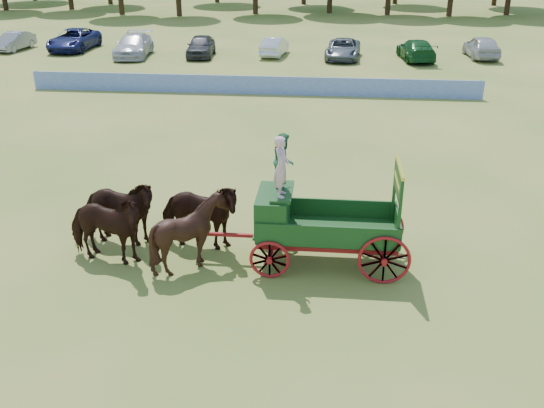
{
  "coord_description": "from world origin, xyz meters",
  "views": [
    {
      "loc": [
        3.58,
        -16.22,
        8.45
      ],
      "look_at": [
        2.0,
        -0.28,
        1.3
      ],
      "focal_mm": 40.0,
      "sensor_mm": 36.0,
      "label": 1
    }
  ],
  "objects": [
    {
      "name": "horse_lead_left",
      "position": [
        -2.47,
        -1.83,
        1.05
      ],
      "size": [
        2.65,
        1.57,
        2.1
      ],
      "primitive_type": "imported",
      "rotation": [
        0.0,
        0.0,
        1.39
      ],
      "color": "black",
      "rests_on": "ground"
    },
    {
      "name": "parked_cars",
      "position": [
        -5.39,
        29.86,
        0.77
      ],
      "size": [
        42.61,
        8.01,
        1.63
      ],
      "color": "silver",
      "rests_on": "ground"
    },
    {
      "name": "horse_lead_right",
      "position": [
        -2.47,
        -0.73,
        1.05
      ],
      "size": [
        2.6,
        1.39,
        2.1
      ],
      "primitive_type": "imported",
      "rotation": [
        0.0,
        0.0,
        1.46
      ],
      "color": "black",
      "rests_on": "ground"
    },
    {
      "name": "sponsor_banner",
      "position": [
        -1.0,
        18.0,
        0.53
      ],
      "size": [
        26.0,
        0.08,
        1.05
      ],
      "primitive_type": "cube",
      "color": "blue",
      "rests_on": "ground"
    },
    {
      "name": "ground",
      "position": [
        0.0,
        0.0,
        0.0
      ],
      "size": [
        160.0,
        160.0,
        0.0
      ],
      "primitive_type": "plane",
      "color": "#A08E48",
      "rests_on": "ground"
    },
    {
      "name": "farm_dray",
      "position": [
        2.89,
        -1.27,
        1.63
      ],
      "size": [
        6.0,
        2.0,
        3.79
      ],
      "color": "#A21910",
      "rests_on": "ground"
    },
    {
      "name": "horse_wheel_right",
      "position": [
        -0.07,
        -0.73,
        1.05
      ],
      "size": [
        2.61,
        1.42,
        2.1
      ],
      "primitive_type": "imported",
      "rotation": [
        0.0,
        0.0,
        1.45
      ],
      "color": "black",
      "rests_on": "ground"
    },
    {
      "name": "horse_wheel_left",
      "position": [
        -0.07,
        -1.83,
        1.05
      ],
      "size": [
        2.01,
        1.82,
        2.11
      ],
      "primitive_type": "imported",
      "rotation": [
        0.0,
        0.0,
        1.51
      ],
      "color": "black",
      "rests_on": "ground"
    }
  ]
}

